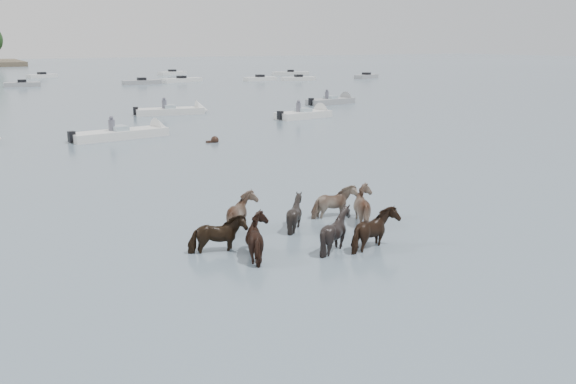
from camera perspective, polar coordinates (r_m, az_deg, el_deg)
ground at (r=15.04m, az=-3.36°, el=-7.29°), size 400.00×400.00×0.00m
pony_herd at (r=17.37m, az=1.72°, el=-2.95°), size 6.51×4.69×1.39m
swimming_pony at (r=34.13m, az=-6.88°, el=4.77°), size 0.72×0.44×0.44m
motorboat_b at (r=36.87m, az=-14.23°, el=5.31°), size 6.17×2.58×1.92m
motorboat_c at (r=48.02m, az=-10.00°, el=7.41°), size 5.76×2.43×1.92m
motorboat_d at (r=45.27m, az=2.12°, el=7.24°), size 4.96×2.40×1.92m
motorboat_e at (r=55.59m, az=4.53°, el=8.43°), size 5.30×2.49×1.92m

